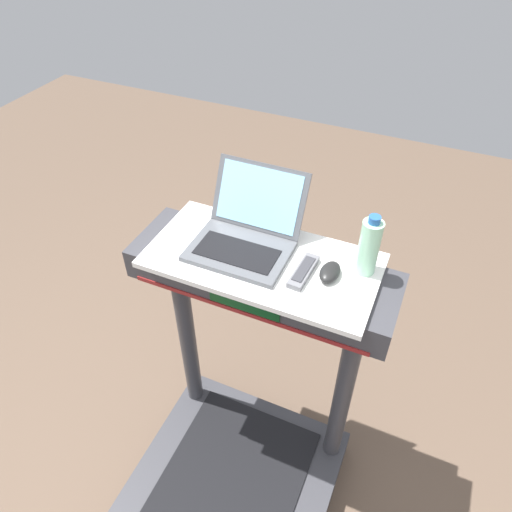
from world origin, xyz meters
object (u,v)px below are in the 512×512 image
object	(u,v)px
laptop	(246,233)
computer_mouse	(330,272)
water_bottle	(369,247)
tv_remote	(303,271)

from	to	relation	value
laptop	computer_mouse	bearing A→B (deg)	-11.45
water_bottle	tv_remote	xyz separation A→B (m)	(-0.17, -0.09, -0.09)
tv_remote	water_bottle	bearing A→B (deg)	28.56
tv_remote	laptop	bearing A→B (deg)	164.85
laptop	water_bottle	world-z (taller)	laptop
water_bottle	laptop	bearing A→B (deg)	-175.40
computer_mouse	tv_remote	world-z (taller)	computer_mouse
laptop	tv_remote	distance (m)	0.23
laptop	computer_mouse	world-z (taller)	laptop
water_bottle	tv_remote	distance (m)	0.21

